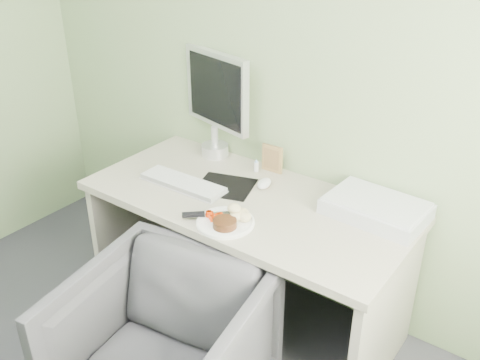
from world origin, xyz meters
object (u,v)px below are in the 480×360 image
Objects in this scene: plate at (225,222)px; desk_chair at (164,353)px; scanner at (376,209)px; desk at (246,230)px; monitor at (216,99)px.

plate reaches higher than desk_chair.
scanner reaches higher than plate.
desk is 6.12× the size of plate.
monitor is at bearing 107.38° from desk_chair.
scanner reaches higher than desk_chair.
desk is at bearing 103.78° from plate.
desk is 0.31m from plate.
desk reaches higher than desk_chair.
plate reaches higher than desk.
monitor is 1.35m from desk_chair.
scanner is at bearing 42.00° from plate.
scanner is at bearing 53.18° from desk_chair.
plate is 0.59× the size of scanner.
plate is 0.61m from desk_chair.
scanner reaches higher than desk.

